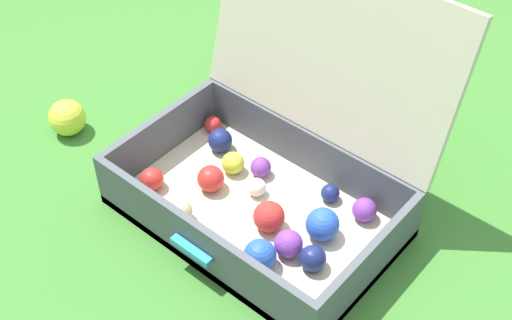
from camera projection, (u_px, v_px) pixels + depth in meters
ground_plane at (219, 205)px, 1.73m from camera, size 16.00×16.00×0.00m
open_suitcase at (275, 168)px, 1.65m from camera, size 0.65×0.55×0.55m
stray_ball_on_grass at (67, 118)px, 1.89m from camera, size 0.10×0.10×0.10m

